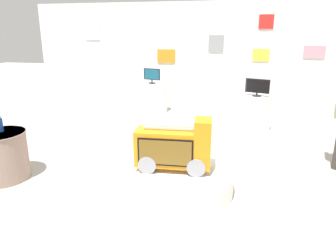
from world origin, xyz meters
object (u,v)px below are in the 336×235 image
at_px(novelty_firetruck_tv, 174,149).
at_px(side_table_round, 3,155).
at_px(main_display_pedestal, 173,179).
at_px(tv_on_center_rear, 152,75).
at_px(tv_on_left_rear, 257,87).
at_px(bottle_on_side_table, 1,124).
at_px(display_pedestal_left_rear, 255,113).
at_px(display_pedestal_center_rear, 152,98).

relative_size(novelty_firetruck_tv, side_table_round, 1.42).
xyz_separation_m(main_display_pedestal, side_table_round, (-2.58, -0.21, 0.22)).
relative_size(main_display_pedestal, side_table_round, 2.29).
relative_size(tv_on_center_rear, side_table_round, 0.64).
xyz_separation_m(novelty_firetruck_tv, tv_on_left_rear, (1.27, 3.02, 0.39)).
bearing_deg(bottle_on_side_table, side_table_round, -82.62).
bearing_deg(bottle_on_side_table, main_display_pedestal, 3.34).
relative_size(tv_on_left_rear, tv_on_center_rear, 1.08).
bearing_deg(side_table_round, bottle_on_side_table, 97.38).
distance_m(display_pedestal_left_rear, side_table_round, 5.04).
distance_m(main_display_pedestal, display_pedestal_center_rear, 4.39).
bearing_deg(bottle_on_side_table, tv_on_left_rear, 39.21).
distance_m(novelty_firetruck_tv, tv_on_left_rear, 3.30).
height_order(tv_on_center_rear, bottle_on_side_table, tv_on_center_rear).
xyz_separation_m(display_pedestal_left_rear, display_pedestal_center_rear, (-2.71, 1.13, 0.00)).
height_order(display_pedestal_left_rear, bottle_on_side_table, bottle_on_side_table).
relative_size(novelty_firetruck_tv, tv_on_center_rear, 2.21).
bearing_deg(display_pedestal_center_rear, side_table_round, -104.89).
relative_size(tv_on_left_rear, side_table_round, 0.69).
bearing_deg(novelty_firetruck_tv, side_table_round, -175.53).
bearing_deg(side_table_round, novelty_firetruck_tv, 4.47).
xyz_separation_m(main_display_pedestal, display_pedestal_center_rear, (-1.42, 4.15, 0.24)).
relative_size(side_table_round, bottle_on_side_table, 2.68).
bearing_deg(main_display_pedestal, tv_on_center_rear, 108.93).
height_order(novelty_firetruck_tv, bottle_on_side_table, novelty_firetruck_tv).
height_order(display_pedestal_center_rear, bottle_on_side_table, bottle_on_side_table).
xyz_separation_m(novelty_firetruck_tv, tv_on_center_rear, (-1.44, 4.15, 0.41)).
bearing_deg(novelty_firetruck_tv, display_pedestal_center_rear, 109.15).
xyz_separation_m(tv_on_left_rear, side_table_round, (-3.87, -3.22, -0.63)).
distance_m(novelty_firetruck_tv, side_table_round, 2.62).
height_order(main_display_pedestal, display_pedestal_left_rear, display_pedestal_left_rear).
bearing_deg(side_table_round, display_pedestal_center_rear, 75.11).
relative_size(novelty_firetruck_tv, bottle_on_side_table, 3.82).
xyz_separation_m(tv_on_left_rear, tv_on_center_rear, (-2.71, 1.13, 0.02)).
distance_m(display_pedestal_center_rear, tv_on_center_rear, 0.63).
xyz_separation_m(novelty_firetruck_tv, display_pedestal_center_rear, (-1.44, 4.16, -0.22)).
height_order(tv_on_left_rear, display_pedestal_center_rear, tv_on_left_rear).
distance_m(main_display_pedestal, novelty_firetruck_tv, 0.46).
height_order(novelty_firetruck_tv, side_table_round, novelty_firetruck_tv).
xyz_separation_m(display_pedestal_left_rear, tv_on_left_rear, (0.00, -0.00, 0.61)).
height_order(tv_on_left_rear, side_table_round, tv_on_left_rear).
bearing_deg(display_pedestal_left_rear, display_pedestal_center_rear, 157.31).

